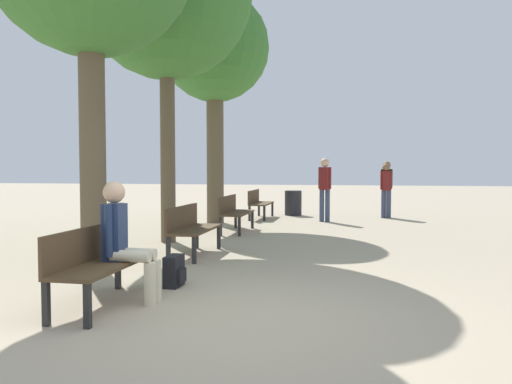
% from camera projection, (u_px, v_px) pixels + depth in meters
% --- Properties ---
extents(ground_plane, '(80.00, 80.00, 0.00)m').
position_uv_depth(ground_plane, '(233.00, 319.00, 4.93)').
color(ground_plane, tan).
extents(bench_row_0, '(0.51, 1.56, 0.84)m').
position_uv_depth(bench_row_0, '(97.00, 260.00, 5.38)').
color(bench_row_0, '#4C3823').
rests_on(bench_row_0, ground_plane).
extents(bench_row_1, '(0.51, 1.56, 0.84)m').
position_uv_depth(bench_row_1, '(190.00, 226.00, 8.52)').
color(bench_row_1, '#4C3823').
rests_on(bench_row_1, ground_plane).
extents(bench_row_2, '(0.51, 1.56, 0.84)m').
position_uv_depth(bench_row_2, '(234.00, 210.00, 11.66)').
color(bench_row_2, '#4C3823').
rests_on(bench_row_2, ground_plane).
extents(bench_row_3, '(0.51, 1.56, 0.84)m').
position_uv_depth(bench_row_3, '(258.00, 202.00, 14.80)').
color(bench_row_3, '#4C3823').
rests_on(bench_row_3, ground_plane).
extents(tree_row_2, '(2.93, 2.93, 6.21)m').
position_uv_depth(tree_row_2, '(215.00, 50.00, 13.37)').
color(tree_row_2, brown).
rests_on(tree_row_2, ground_plane).
extents(person_seated, '(0.63, 0.36, 1.34)m').
position_uv_depth(person_seated, '(125.00, 238.00, 5.52)').
color(person_seated, beige).
rests_on(person_seated, ground_plane).
extents(backpack, '(0.21, 0.35, 0.39)m').
position_uv_depth(backpack, '(174.00, 271.00, 6.27)').
color(backpack, black).
rests_on(backpack, ground_plane).
extents(pedestrian_near, '(0.34, 0.30, 1.70)m').
position_uv_depth(pedestrian_near, '(387.00, 185.00, 15.04)').
color(pedestrian_near, '#384260').
rests_on(pedestrian_near, ground_plane).
extents(pedestrian_mid, '(0.33, 0.22, 1.63)m').
position_uv_depth(pedestrian_mid, '(386.00, 187.00, 14.89)').
color(pedestrian_mid, '#384260').
rests_on(pedestrian_mid, ground_plane).
extents(pedestrian_far, '(0.36, 0.28, 1.77)m').
position_uv_depth(pedestrian_far, '(325.00, 185.00, 13.88)').
color(pedestrian_far, '#384260').
rests_on(pedestrian_far, ground_plane).
extents(trash_bin, '(0.54, 0.54, 0.78)m').
position_uv_depth(trash_bin, '(293.00, 203.00, 15.81)').
color(trash_bin, '#232328').
rests_on(trash_bin, ground_plane).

